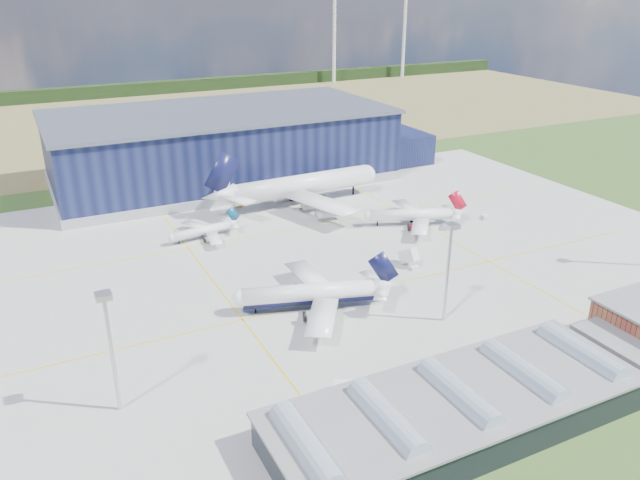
{
  "coord_description": "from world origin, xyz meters",
  "views": [
    {
      "loc": [
        -68.49,
        -126.03,
        69.72
      ],
      "look_at": [
        -1.55,
        8.47,
        7.13
      ],
      "focal_mm": 35.0,
      "sensor_mm": 36.0,
      "label": 1
    }
  ],
  "objects_px": {
    "gse_cart_a": "(485,217)",
    "gse_cart_b": "(279,199)",
    "hangar": "(228,148)",
    "airliner_widebody": "(303,174)",
    "light_mast_west": "(109,334)",
    "light_mast_center": "(449,257)",
    "airliner_red": "(411,209)",
    "gse_tug_c": "(240,204)",
    "airliner_regional": "(202,227)",
    "airliner_navy": "(309,284)",
    "airstair": "(408,259)",
    "gse_van_a": "(346,387)",
    "gse_van_c": "(502,348)",
    "car_b": "(459,372)"
  },
  "relations": [
    {
      "from": "airliner_widebody",
      "to": "airliner_regional",
      "type": "relative_size",
      "value": 2.72
    },
    {
      "from": "gse_tug_c",
      "to": "airstair",
      "type": "height_order",
      "value": "airstair"
    },
    {
      "from": "airliner_red",
      "to": "light_mast_west",
      "type": "bearing_deg",
      "value": 50.4
    },
    {
      "from": "hangar",
      "to": "gse_cart_a",
      "type": "xyz_separation_m",
      "value": [
        57.79,
        -78.91,
        -10.97
      ]
    },
    {
      "from": "airliner_regional",
      "to": "gse_cart_a",
      "type": "distance_m",
      "value": 88.27
    },
    {
      "from": "light_mast_west",
      "to": "gse_van_a",
      "type": "distance_m",
      "value": 42.75
    },
    {
      "from": "airliner_navy",
      "to": "airstair",
      "type": "bearing_deg",
      "value": -146.94
    },
    {
      "from": "light_mast_west",
      "to": "airliner_red",
      "type": "bearing_deg",
      "value": 28.39
    },
    {
      "from": "light_mast_west",
      "to": "light_mast_center",
      "type": "distance_m",
      "value": 70.0
    },
    {
      "from": "airliner_red",
      "to": "gse_cart_b",
      "type": "xyz_separation_m",
      "value": [
        -27.02,
        40.0,
        -4.74
      ]
    },
    {
      "from": "airliner_regional",
      "to": "airliner_widebody",
      "type": "bearing_deg",
      "value": -168.01
    },
    {
      "from": "gse_tug_c",
      "to": "gse_cart_b",
      "type": "relative_size",
      "value": 1.12
    },
    {
      "from": "light_mast_west",
      "to": "gse_van_a",
      "type": "xyz_separation_m",
      "value": [
        38.01,
        -13.26,
        -14.38
      ]
    },
    {
      "from": "light_mast_center",
      "to": "airliner_red",
      "type": "distance_m",
      "value": 59.11
    },
    {
      "from": "hangar",
      "to": "airliner_widebody",
      "type": "distance_m",
      "value": 41.69
    },
    {
      "from": "gse_cart_a",
      "to": "gse_cart_b",
      "type": "relative_size",
      "value": 1.1
    },
    {
      "from": "gse_cart_b",
      "to": "car_b",
      "type": "relative_size",
      "value": 0.78
    },
    {
      "from": "airliner_widebody",
      "to": "gse_tug_c",
      "type": "xyz_separation_m",
      "value": [
        -19.79,
        7.0,
        -9.71
      ]
    },
    {
      "from": "light_mast_west",
      "to": "airstair",
      "type": "height_order",
      "value": "light_mast_west"
    },
    {
      "from": "light_mast_center",
      "to": "gse_cart_b",
      "type": "distance_m",
      "value": 93.19
    },
    {
      "from": "gse_van_a",
      "to": "car_b",
      "type": "bearing_deg",
      "value": -73.73
    },
    {
      "from": "hangar",
      "to": "gse_van_a",
      "type": "height_order",
      "value": "hangar"
    },
    {
      "from": "light_mast_west",
      "to": "gse_cart_b",
      "type": "xyz_separation_m",
      "value": [
        69.21,
        92.0,
        -14.85
      ]
    },
    {
      "from": "airliner_regional",
      "to": "gse_van_a",
      "type": "xyz_separation_m",
      "value": [
        2.28,
        -83.26,
        -2.77
      ]
    },
    {
      "from": "gse_van_a",
      "to": "light_mast_west",
      "type": "bearing_deg",
      "value": 99.15
    },
    {
      "from": "gse_tug_c",
      "to": "airliner_red",
      "type": "bearing_deg",
      "value": -19.61
    },
    {
      "from": "gse_van_a",
      "to": "gse_cart_a",
      "type": "relative_size",
      "value": 1.62
    },
    {
      "from": "hangar",
      "to": "airliner_regional",
      "type": "bearing_deg",
      "value": -116.29
    },
    {
      "from": "light_mast_center",
      "to": "airliner_red",
      "type": "relative_size",
      "value": 0.7
    },
    {
      "from": "light_mast_west",
      "to": "airliner_widebody",
      "type": "distance_m",
      "value": 113.56
    },
    {
      "from": "gse_cart_b",
      "to": "gse_van_c",
      "type": "relative_size",
      "value": 0.52
    },
    {
      "from": "airliner_regional",
      "to": "gse_van_c",
      "type": "distance_m",
      "value": 93.5
    },
    {
      "from": "airliner_red",
      "to": "gse_van_a",
      "type": "height_order",
      "value": "airliner_red"
    },
    {
      "from": "airliner_regional",
      "to": "gse_tug_c",
      "type": "distance_m",
      "value": 29.64
    },
    {
      "from": "gse_cart_b",
      "to": "airstair",
      "type": "distance_m",
      "value": 65.11
    },
    {
      "from": "light_mast_west",
      "to": "light_mast_center",
      "type": "height_order",
      "value": "same"
    },
    {
      "from": "light_mast_center",
      "to": "airliner_navy",
      "type": "relative_size",
      "value": 0.59
    },
    {
      "from": "gse_tug_c",
      "to": "light_mast_west",
      "type": "bearing_deg",
      "value": -96.26
    },
    {
      "from": "gse_cart_b",
      "to": "gse_van_c",
      "type": "height_order",
      "value": "gse_van_c"
    },
    {
      "from": "airliner_navy",
      "to": "airliner_red",
      "type": "relative_size",
      "value": 1.2
    },
    {
      "from": "gse_cart_a",
      "to": "car_b",
      "type": "height_order",
      "value": "gse_cart_a"
    },
    {
      "from": "airliner_widebody",
      "to": "gse_tug_c",
      "type": "bearing_deg",
      "value": 158.45
    },
    {
      "from": "gse_van_c",
      "to": "airstair",
      "type": "height_order",
      "value": "airstair"
    },
    {
      "from": "hangar",
      "to": "light_mast_west",
      "type": "bearing_deg",
      "value": -116.71
    },
    {
      "from": "gse_cart_b",
      "to": "light_mast_west",
      "type": "bearing_deg",
      "value": 149.47
    },
    {
      "from": "gse_van_a",
      "to": "gse_cart_a",
      "type": "height_order",
      "value": "gse_van_a"
    },
    {
      "from": "gse_cart_b",
      "to": "gse_van_a",
      "type": "bearing_deg",
      "value": 169.91
    },
    {
      "from": "airliner_navy",
      "to": "gse_tug_c",
      "type": "xyz_separation_m",
      "value": [
        9.85,
        74.0,
        -5.74
      ]
    },
    {
      "from": "airliner_red",
      "to": "gse_cart_a",
      "type": "xyz_separation_m",
      "value": [
        24.37,
        -6.1,
        -4.69
      ]
    },
    {
      "from": "light_mast_west",
      "to": "airliner_widebody",
      "type": "xyz_separation_m",
      "value": [
        75.14,
        85.0,
        -5.06
      ]
    }
  ]
}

